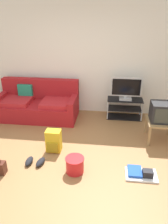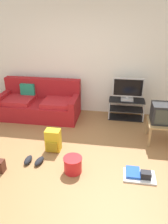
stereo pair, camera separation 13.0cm
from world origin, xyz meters
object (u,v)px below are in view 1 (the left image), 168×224
Objects in this scene: couch at (38,104)px; side_table at (161,124)px; crt_tv at (163,112)px; tv_stand at (124,108)px; backpack at (54,141)px; sneakers_pair at (35,162)px; flat_tv at (126,89)px; cleaning_bucket at (75,164)px; floor_tray at (141,173)px.

side_table is at bearing -15.48° from couch.
crt_tv is at bearing 90.00° from side_table.
tv_stand is 2.10m from backpack.
sneakers_pair is at bearing -74.39° from couch.
crt_tv is at bearing -54.99° from tv_stand.
flat_tv is at bearing 51.34° from sneakers_pair.
backpack is at bearing 131.63° from cleaning_bucket.
couch reaches higher than floor_tray.
backpack is 1.64m from floor_tray.
side_table is at bearing 67.01° from floor_tray.
floor_tray is (0.18, -2.08, -0.71)m from flat_tv.
side_table reaches higher than floor_tray.
flat_tv is 1.14m from crt_tv.
tv_stand is 1.21m from crt_tv.
cleaning_bucket is at bearing -178.25° from floor_tray.
crt_tv reaches higher than tv_stand.
sneakers_pair is 0.68× the size of floor_tray.
flat_tv reaches higher than tv_stand.
couch reaches higher than sneakers_pair.
floor_tray is at bearing 1.75° from cleaning_bucket.
cleaning_bucket is at bearing -75.94° from backpack.
flat_tv is 2.12× the size of sneakers_pair.
crt_tv is 1.34× the size of sneakers_pair.
floor_tray is (1.55, -0.51, -0.17)m from backpack.
cleaning_bucket is at bearing -112.46° from tv_stand.
couch reaches higher than tv_stand.
couch is 2.16m from flat_tv.
couch is at bearing 140.16° from floor_tray.
couch is 2.89m from crt_tv.
sneakers_pair is at bearing -154.86° from side_table.
crt_tv reaches higher than sneakers_pair.
couch reaches higher than cleaning_bucket.
flat_tv is at bearing -90.00° from tv_stand.
crt_tv is 1.07× the size of backpack.
crt_tv is (2.78, -0.75, 0.29)m from couch.
crt_tv is (0.00, 0.02, 0.25)m from side_table.
couch is 4.54× the size of backpack.
flat_tv is 1.31× the size of side_table.
flat_tv reaches higher than side_table.
tv_stand is 1.17m from side_table.
side_table is (2.78, -0.77, 0.04)m from couch.
backpack reaches higher than cleaning_bucket.
crt_tv reaches higher than side_table.
tv_stand reaches higher than sneakers_pair.
couch reaches higher than backpack.
sneakers_pair is at bearing -128.35° from tv_stand.
side_table is 1.28× the size of backpack.
tv_stand is 1.18× the size of flat_tv.
flat_tv reaches higher than sneakers_pair.
side_table is (0.66, -0.94, -0.39)m from flat_tv.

